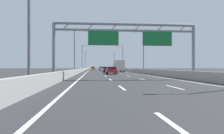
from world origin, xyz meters
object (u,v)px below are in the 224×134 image
sign_gantry (127,37)px  white_car (104,69)px  streetlamp_left_mid (76,49)px  red_car (111,70)px  silver_car (101,68)px  green_car (93,68)px  orange_car (93,68)px  streetlamp_left_distant (86,59)px  streetlamp_right_distant (114,59)px  box_truck (119,66)px  streetlamp_right_far (122,56)px  streetlamp_left_near (33,3)px  streetlamp_right_mid (142,49)px  streetlamp_left_far (83,56)px  black_car (107,70)px

sign_gantry → white_car: bearing=90.4°
streetlamp_left_mid → red_car: size_ratio=2.07×
silver_car → green_car: bearing=94.8°
sign_gantry → red_car: bearing=90.9°
orange_car → streetlamp_left_distant: bearing=102.7°
streetlamp_right_distant → silver_car: (-7.41, -16.28, -4.62)m
silver_car → box_truck: bearing=-84.3°
sign_gantry → streetlamp_left_mid: (-7.59, 22.86, 0.58)m
streetlamp_left_mid → streetlamp_right_far: size_ratio=1.00×
sign_gantry → streetlamp_right_far: streetlamp_right_far is taller
streetlamp_left_near → streetlamp_left_distant: bearing=90.0°
orange_car → box_truck: bearing=-78.4°
streetlamp_right_mid → streetlamp_right_far: 32.54m
streetlamp_left_near → streetlamp_left_distant: size_ratio=1.00×
streetlamp_left_far → silver_car: 18.50m
streetlamp_left_distant → black_car: streetlamp_left_distant is taller
orange_car → silver_car: silver_car is taller
streetlamp_right_far → sign_gantry: bearing=-97.5°
streetlamp_right_distant → white_car: (-7.62, -43.18, -4.64)m
streetlamp_right_distant → box_truck: streetlamp_right_distant is taller
white_car → green_car: 69.99m
streetlamp_left_distant → white_car: (7.31, -43.18, -4.64)m
orange_car → streetlamp_left_far: bearing=-103.8°
streetlamp_right_mid → box_truck: (-3.79, 12.56, -3.68)m
silver_car → red_car: 54.65m
sign_gantry → box_truck: (3.55, 35.43, -3.09)m
silver_car → red_car: (-0.19, -54.65, -0.04)m
streetlamp_left_near → orange_car: bearing=87.3°
streetlamp_left_near → red_car: 28.08m
red_car → streetlamp_right_far: bearing=78.8°
sign_gantry → streetlamp_left_near: (-7.59, -9.68, 0.58)m
silver_car → box_truck: size_ratio=0.53×
streetlamp_left_far → silver_car: (7.52, 16.26, -4.62)m
streetlamp_right_far → white_car: bearing=-125.6°
streetlamp_left_mid → streetlamp_right_distant: size_ratio=1.00×
streetlamp_right_mid → box_truck: 13.63m
streetlamp_left_mid → black_car: 11.40m
streetlamp_right_far → red_car: (-7.60, -38.38, -4.66)m
streetlamp_right_mid → green_car: bearing=96.8°
streetlamp_right_mid → orange_car: (-11.11, 48.13, -4.66)m
streetlamp_left_far → streetlamp_left_mid: bearing=-90.0°
green_car → box_truck: size_ratio=0.54×
sign_gantry → streetlamp_left_near: streetlamp_left_near is taller
streetlamp_left_mid → orange_car: size_ratio=2.30×
streetlamp_right_distant → streetlamp_right_mid: bearing=-90.0°
sign_gantry → streetlamp_right_distant: (7.34, 87.95, 0.58)m
streetlamp_right_mid → white_car: bearing=109.2°
streetlamp_right_mid → black_car: bearing=135.9°
streetlamp_right_distant → streetlamp_left_near: bearing=-98.7°
silver_car → box_truck: 36.43m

